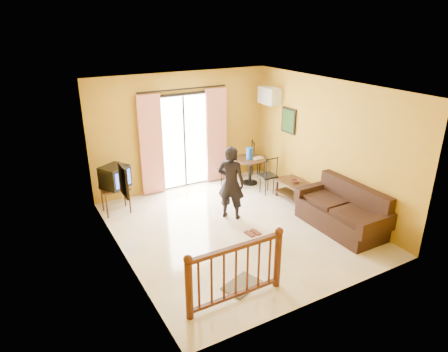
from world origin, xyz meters
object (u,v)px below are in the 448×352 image
coffee_table (296,189)px  standing_person (231,183)px  dining_table (250,164)px  television (115,177)px  sofa (343,212)px

coffee_table → standing_person: (-1.71, 0.04, 0.49)m
dining_table → coffee_table: size_ratio=0.81×
television → standing_person: (2.01, -1.41, -0.03)m
standing_person → dining_table: bearing=-87.6°
television → standing_person: standing_person is taller
television → sofa: television is taller
television → dining_table: 3.37m
dining_table → coffee_table: bearing=-75.6°
television → coffee_table: bearing=-51.1°
sofa → standing_person: size_ratio=1.20×
television → sofa: 4.75m
sofa → standing_person: 2.32m
coffee_table → television: bearing=158.7°
dining_table → coffee_table: (0.36, -1.39, -0.23)m
coffee_table → sofa: (0.01, -1.45, 0.04)m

